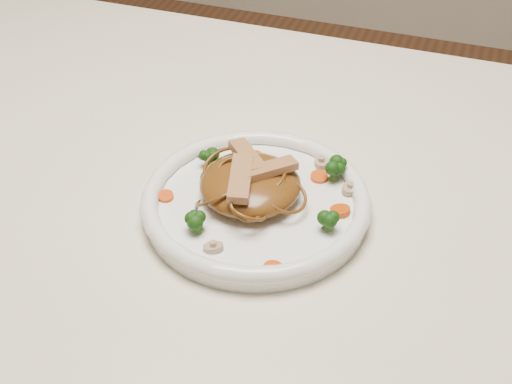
% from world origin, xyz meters
% --- Properties ---
extents(table, '(1.20, 0.80, 0.75)m').
position_xyz_m(table, '(0.00, 0.00, 0.65)').
color(table, '#F1E4CC').
rests_on(table, ground).
extents(plate, '(0.29, 0.29, 0.02)m').
position_xyz_m(plate, '(0.05, -0.06, 0.76)').
color(plate, white).
rests_on(plate, table).
extents(noodle_mound, '(0.15, 0.15, 0.04)m').
position_xyz_m(noodle_mound, '(0.05, -0.05, 0.78)').
color(noodle_mound, brown).
rests_on(noodle_mound, plate).
extents(chicken_a, '(0.06, 0.06, 0.01)m').
position_xyz_m(chicken_a, '(0.07, -0.04, 0.80)').
color(chicken_a, tan).
rests_on(chicken_a, noodle_mound).
extents(chicken_b, '(0.06, 0.06, 0.01)m').
position_xyz_m(chicken_b, '(0.03, -0.03, 0.80)').
color(chicken_b, tan).
rests_on(chicken_b, noodle_mound).
extents(chicken_c, '(0.04, 0.07, 0.01)m').
position_xyz_m(chicken_c, '(0.04, -0.07, 0.80)').
color(chicken_c, tan).
rests_on(chicken_c, noodle_mound).
extents(broccoli_0, '(0.03, 0.03, 0.03)m').
position_xyz_m(broccoli_0, '(0.13, 0.01, 0.78)').
color(broccoli_0, '#14420D').
rests_on(broccoli_0, plate).
extents(broccoli_1, '(0.03, 0.03, 0.03)m').
position_xyz_m(broccoli_1, '(-0.02, -0.01, 0.78)').
color(broccoli_1, '#14420D').
rests_on(broccoli_1, plate).
extents(broccoli_2, '(0.03, 0.03, 0.03)m').
position_xyz_m(broccoli_2, '(0.01, -0.12, 0.78)').
color(broccoli_2, '#14420D').
rests_on(broccoli_2, plate).
extents(broccoli_3, '(0.02, 0.02, 0.03)m').
position_xyz_m(broccoli_3, '(0.14, -0.07, 0.78)').
color(broccoli_3, '#14420D').
rests_on(broccoli_3, plate).
extents(carrot_0, '(0.03, 0.03, 0.00)m').
position_xyz_m(carrot_0, '(0.11, 0.01, 0.77)').
color(carrot_0, '#E44C08').
rests_on(carrot_0, plate).
extents(carrot_1, '(0.02, 0.02, 0.00)m').
position_xyz_m(carrot_1, '(-0.04, -0.09, 0.77)').
color(carrot_1, '#E44C08').
rests_on(carrot_1, plate).
extents(carrot_2, '(0.03, 0.03, 0.00)m').
position_xyz_m(carrot_2, '(0.15, -0.04, 0.77)').
color(carrot_2, '#E44C08').
rests_on(carrot_2, plate).
extents(carrot_3, '(0.02, 0.02, 0.00)m').
position_xyz_m(carrot_3, '(0.03, 0.02, 0.77)').
color(carrot_3, '#E44C08').
rests_on(carrot_3, plate).
extents(carrot_4, '(0.03, 0.03, 0.00)m').
position_xyz_m(carrot_4, '(0.11, -0.15, 0.77)').
color(carrot_4, '#E44C08').
rests_on(carrot_4, plate).
extents(mushroom_0, '(0.03, 0.03, 0.01)m').
position_xyz_m(mushroom_0, '(0.04, -0.15, 0.77)').
color(mushroom_0, tan).
rests_on(mushroom_0, plate).
extents(mushroom_1, '(0.03, 0.03, 0.01)m').
position_xyz_m(mushroom_1, '(0.15, -0.00, 0.77)').
color(mushroom_1, tan).
rests_on(mushroom_1, plate).
extents(mushroom_2, '(0.03, 0.03, 0.01)m').
position_xyz_m(mushroom_2, '(-0.03, 0.00, 0.77)').
color(mushroom_2, tan).
rests_on(mushroom_2, plate).
extents(mushroom_3, '(0.03, 0.03, 0.01)m').
position_xyz_m(mushroom_3, '(0.11, 0.03, 0.77)').
color(mushroom_3, tan).
rests_on(mushroom_3, plate).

